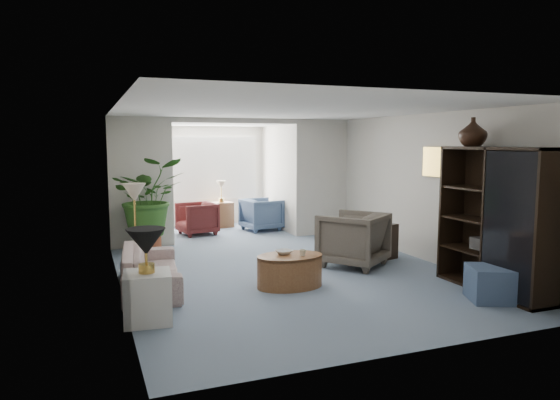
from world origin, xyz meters
name	(u,v)px	position (x,y,z in m)	size (l,w,h in m)	color
floor	(294,276)	(0.00, 0.00, 0.00)	(6.00, 6.00, 0.00)	#8090A9
sunroom_floor	(224,232)	(0.00, 4.10, 0.00)	(2.60, 2.60, 0.00)	#8090A9
back_pier_left	(141,183)	(-1.90, 3.00, 1.25)	(1.20, 0.12, 2.50)	silver
back_pier_right	(322,178)	(1.90, 3.00, 1.25)	(1.20, 0.12, 2.50)	silver
back_header	(237,121)	(0.00, 3.00, 2.45)	(2.60, 0.12, 0.10)	silver
window_pane	(212,168)	(0.00, 5.18, 1.40)	(2.20, 0.02, 1.50)	white
window_blinds	(212,168)	(0.00, 5.15, 1.40)	(2.20, 0.02, 1.50)	white
framed_picture	(436,162)	(2.46, -0.10, 1.70)	(0.04, 0.50, 0.40)	#B0A48D
sofa	(151,269)	(-2.10, 0.14, 0.28)	(1.90, 0.74, 0.56)	beige
end_table	(148,297)	(-2.30, -1.21, 0.29)	(0.52, 0.52, 0.57)	silver
table_lamp	(146,242)	(-2.30, -1.21, 0.92)	(0.44, 0.44, 0.30)	black
floor_lamp	(134,192)	(-2.20, 1.13, 1.25)	(0.36, 0.36, 0.28)	beige
coffee_table	(290,271)	(-0.27, -0.49, 0.23)	(0.95, 0.95, 0.45)	brown
coffee_bowl	(284,252)	(-0.32, -0.39, 0.48)	(0.23, 0.23, 0.06)	white
coffee_cup	(303,253)	(-0.12, -0.59, 0.49)	(0.10, 0.10, 0.09)	silver
wingback_chair	(353,239)	(1.16, 0.27, 0.44)	(0.95, 0.98, 0.89)	#5F554B
side_table_dark	(380,241)	(1.86, 0.57, 0.30)	(0.51, 0.41, 0.61)	black
entertainment_cabinet	(495,220)	(2.23, -1.68, 0.98)	(0.47, 1.76, 1.96)	black
cabinet_urn	(473,132)	(2.23, -1.18, 2.16)	(0.39, 0.39, 0.41)	black
ottoman	(491,284)	(1.91, -1.99, 0.22)	(0.55, 0.55, 0.44)	#4A6180
plant_pot	(150,244)	(-1.82, 2.50, 0.16)	(0.40, 0.40, 0.32)	brown
house_plant	(149,197)	(-1.82, 2.50, 1.03)	(1.29, 1.12, 1.43)	#2E5E20
sunroom_chair_blue	(262,214)	(0.86, 4.00, 0.37)	(0.79, 0.81, 0.74)	#4A6180
sunroom_chair_maroon	(197,219)	(-0.64, 4.00, 0.35)	(0.76, 0.78, 0.71)	maroon
sunroom_table	(222,215)	(0.11, 4.75, 0.30)	(0.49, 0.38, 0.60)	brown
shelf_clutter	(508,226)	(2.18, -1.95, 0.94)	(0.30, 0.88, 1.06)	black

